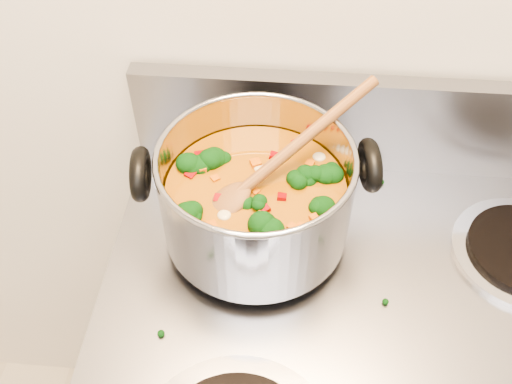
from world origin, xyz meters
TOP-DOWN VIEW (x-y plane):
  - stockpot at (-0.19, 1.31)m, footprint 0.32×0.26m
  - wooden_spoon at (-0.18, 1.33)m, footprint 0.23×0.20m
  - cooktop_crumbs at (-0.27, 1.21)m, footprint 0.17×0.17m

SIDE VIEW (x-z plane):
  - cooktop_crumbs at x=-0.27m, z-range 0.92..0.93m
  - stockpot at x=-0.19m, z-range 0.92..1.08m
  - wooden_spoon at x=-0.18m, z-range 0.98..1.10m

